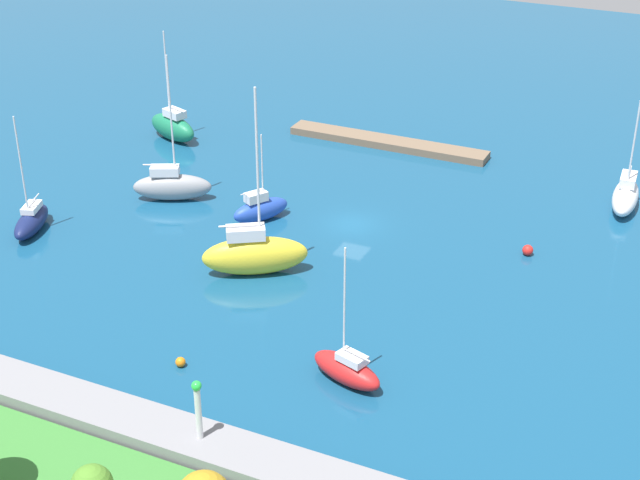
{
  "coord_description": "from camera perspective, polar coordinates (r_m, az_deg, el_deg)",
  "views": [
    {
      "loc": [
        -27.41,
        64.84,
        35.29
      ],
      "look_at": [
        0.0,
        6.25,
        1.5
      ],
      "focal_mm": 53.9,
      "sensor_mm": 36.0,
      "label": 1
    }
  ],
  "objects": [
    {
      "name": "sailboat_blue_center_basin",
      "position": [
        79.09,
        -3.56,
        1.87
      ],
      "size": [
        4.03,
        5.2,
        7.5
      ],
      "rotation": [
        0.0,
        0.0,
        4.17
      ],
      "color": "#2347B2",
      "rests_on": "water"
    },
    {
      "name": "sailboat_gray_outer_mooring",
      "position": [
        83.45,
        -8.79,
        3.22
      ],
      "size": [
        6.92,
        4.74,
        12.81
      ],
      "rotation": [
        0.0,
        0.0,
        3.6
      ],
      "color": "gray",
      "rests_on": "water"
    },
    {
      "name": "sailboat_red_west_end",
      "position": [
        59.55,
        1.61,
        -7.67
      ],
      "size": [
        5.42,
        3.27,
        9.29
      ],
      "rotation": [
        0.0,
        0.0,
        5.98
      ],
      "color": "red",
      "rests_on": "water"
    },
    {
      "name": "sailboat_green_far_north",
      "position": [
        96.52,
        -8.74,
        6.68
      ],
      "size": [
        6.64,
        4.22,
        10.86
      ],
      "rotation": [
        0.0,
        0.0,
        5.93
      ],
      "color": "#19724C",
      "rests_on": "water"
    },
    {
      "name": "mooring_buoy_orange",
      "position": [
        61.84,
        -8.28,
        -7.18
      ],
      "size": [
        0.65,
        0.65,
        0.65
      ],
      "primitive_type": "sphere",
      "color": "orange",
      "rests_on": "water"
    },
    {
      "name": "sailboat_white_near_pier",
      "position": [
        85.1,
        17.69,
        2.55
      ],
      "size": [
        2.51,
        6.98,
        9.65
      ],
      "rotation": [
        0.0,
        0.0,
        1.63
      ],
      "color": "white",
      "rests_on": "water"
    },
    {
      "name": "harbor_beacon",
      "position": [
        52.58,
        -7.26,
        -9.72
      ],
      "size": [
        0.56,
        0.56,
        3.73
      ],
      "color": "silver",
      "rests_on": "breakwater"
    },
    {
      "name": "mooring_buoy_red",
      "position": [
        75.54,
        12.23,
        -0.59
      ],
      "size": [
        0.84,
        0.84,
        0.84
      ],
      "primitive_type": "sphere",
      "color": "red",
      "rests_on": "water"
    },
    {
      "name": "sailboat_yellow_east_end",
      "position": [
        70.92,
        -3.91,
        -0.81
      ],
      "size": [
        7.85,
        6.15,
        14.43
      ],
      "rotation": [
        0.0,
        0.0,
        3.71
      ],
      "color": "yellow",
      "rests_on": "water"
    },
    {
      "name": "sailboat_navy_mid_basin",
      "position": [
        80.64,
        -16.76,
        1.11
      ],
      "size": [
        3.66,
        6.0,
        9.91
      ],
      "rotation": [
        0.0,
        0.0,
        1.91
      ],
      "color": "#141E4C",
      "rests_on": "water"
    },
    {
      "name": "water",
      "position": [
        78.75,
        1.93,
        0.94
      ],
      "size": [
        160.0,
        160.0,
        0.0
      ],
      "primitive_type": "plane",
      "color": "navy",
      "rests_on": "ground"
    },
    {
      "name": "pier_dock",
      "position": [
        94.44,
        4.03,
        5.8
      ],
      "size": [
        20.0,
        2.47,
        0.72
      ],
      "primitive_type": "cube",
      "color": "brown",
      "rests_on": "ground"
    },
    {
      "name": "breakwater",
      "position": [
        56.16,
        -10.55,
        -10.95
      ],
      "size": [
        71.51,
        3.21,
        1.47
      ],
      "primitive_type": "cube",
      "color": "gray",
      "rests_on": "ground"
    }
  ]
}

